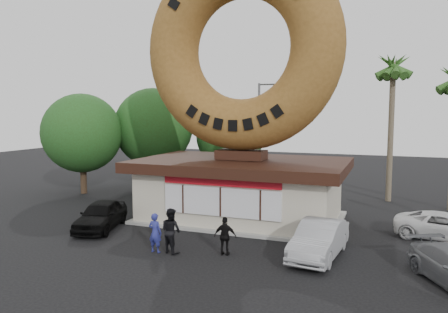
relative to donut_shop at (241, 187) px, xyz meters
name	(u,v)px	position (x,y,z in m)	size (l,w,h in m)	color
ground	(195,251)	(0.00, -5.98, -1.77)	(90.00, 90.00, 0.00)	black
donut_shop	(241,187)	(0.00, 0.00, 0.00)	(11.20, 7.20, 3.80)	beige
giant_donut	(242,49)	(0.00, 0.02, 7.40)	(10.74, 10.74, 2.74)	olive
tree_west	(154,127)	(-9.50, 7.02, 2.87)	(6.00, 6.00, 7.65)	#473321
tree_mid	(230,136)	(-4.00, 9.02, 2.25)	(5.20, 5.20, 6.63)	#473321
tree_far	(82,133)	(-13.00, 3.02, 2.56)	(5.60, 5.60, 7.14)	#473321
palm_near	(393,72)	(7.50, 8.02, 6.65)	(2.60, 2.60, 9.75)	#726651
street_lamp	(261,130)	(-1.86, 10.02, 2.72)	(2.11, 0.20, 8.00)	#59595E
person_left	(155,233)	(-1.52, -6.67, -0.93)	(0.61, 0.40, 1.68)	navy
person_center	(171,230)	(-0.87, -6.48, -0.82)	(0.92, 0.72, 1.89)	black
person_right	(225,236)	(1.35, -5.97, -0.97)	(0.93, 0.39, 1.59)	black
car_black	(101,215)	(-5.89, -4.50, -1.05)	(1.69, 4.20, 1.43)	black
car_silver	(319,239)	(4.98, -4.78, -1.04)	(1.54, 4.42, 1.46)	#A3A4A8
car_white	(445,226)	(10.03, -0.22, -1.15)	(2.03, 4.41, 1.23)	silver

